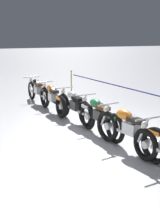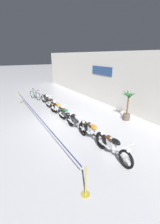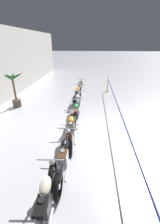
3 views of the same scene
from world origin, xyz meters
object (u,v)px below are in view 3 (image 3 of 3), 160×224
motorcycle_orange_5 (78,95)px  stanchion_far_left (125,131)px  motorcycle_black_1 (64,157)px  stanchion_mid_left (107,86)px  motorcycle_black_6 (80,88)px  motorcycle_silver_4 (77,104)px  potted_palm_left_of_row (15,89)px  motorcycle_cream_0 (45,205)px  motorcycle_green_3 (76,115)px  motorcycle_orange_2 (71,130)px

motorcycle_orange_5 → stanchion_far_left: size_ratio=0.22×
motorcycle_black_1 → stanchion_mid_left: (7.73, -1.79, -0.10)m
motorcycle_black_1 → motorcycle_orange_5: (5.25, 0.16, 0.01)m
motorcycle_black_6 → motorcycle_orange_5: bearing=179.3°
motorcycle_black_6 → motorcycle_silver_4: bearing=-177.8°
potted_palm_left_of_row → stanchion_mid_left: bearing=-57.4°
motorcycle_silver_4 → motorcycle_black_6: size_ratio=1.00×
motorcycle_cream_0 → motorcycle_orange_5: motorcycle_orange_5 is taller
motorcycle_black_1 → motorcycle_green_3: (2.63, -0.03, 0.02)m
motorcycle_cream_0 → motorcycle_black_6: size_ratio=1.00×
motorcycle_cream_0 → motorcycle_green_3: motorcycle_green_3 is taller
motorcycle_silver_4 → motorcycle_black_6: bearing=2.2°
motorcycle_black_1 → stanchion_mid_left: bearing=-13.0°
potted_palm_left_of_row → stanchion_mid_left: size_ratio=1.88×
motorcycle_green_3 → stanchion_mid_left: stanchion_mid_left is taller
motorcycle_black_1 → motorcycle_black_6: bearing=1.2°
motorcycle_orange_5 → stanchion_far_left: bearing=-155.1°
motorcycle_black_1 → stanchion_mid_left: 7.93m
stanchion_mid_left → motorcycle_cream_0: bearing=168.1°
motorcycle_black_1 → motorcycle_silver_4: (3.87, 0.03, 0.02)m
motorcycle_orange_5 → motorcycle_black_6: size_ratio=1.02×
motorcycle_black_1 → motorcycle_silver_4: 3.87m
motorcycle_cream_0 → motorcycle_silver_4: (5.22, -0.09, 0.01)m
motorcycle_green_3 → motorcycle_cream_0: bearing=177.8°
motorcycle_green_3 → potted_palm_left_of_row: size_ratio=1.10×
motorcycle_silver_4 → motorcycle_cream_0: bearing=179.0°
motorcycle_black_1 → motorcycle_orange_2: motorcycle_orange_2 is taller
motorcycle_cream_0 → motorcycle_orange_2: (2.70, -0.13, 0.00)m
stanchion_far_left → motorcycle_cream_0: bearing=141.6°
motorcycle_cream_0 → motorcycle_orange_5: (6.60, 0.03, -0.01)m
motorcycle_cream_0 → motorcycle_black_1: bearing=-5.1°
motorcycle_orange_5 → potted_palm_left_of_row: (-0.89, 3.33, 0.55)m
motorcycle_green_3 → motorcycle_orange_5: size_ratio=0.95×
motorcycle_orange_5 → motorcycle_black_6: 1.48m
motorcycle_cream_0 → stanchion_mid_left: 9.28m
motorcycle_cream_0 → motorcycle_green_3: 3.98m
motorcycle_black_1 → potted_palm_left_of_row: bearing=38.7°
motorcycle_silver_4 → stanchion_mid_left: bearing=-25.2°
motorcycle_silver_4 → potted_palm_left_of_row: size_ratio=1.14×
motorcycle_silver_4 → motorcycle_green_3: bearing=-177.3°
motorcycle_cream_0 → motorcycle_silver_4: motorcycle_silver_4 is taller
motorcycle_cream_0 → stanchion_mid_left: (9.08, -1.91, -0.11)m
stanchion_far_left → potted_palm_left_of_row: bearing=58.0°
motorcycle_cream_0 → motorcycle_black_1: (1.35, -0.12, -0.01)m
motorcycle_black_6 → potted_palm_left_of_row: bearing=125.4°
motorcycle_green_3 → motorcycle_orange_5: (2.62, 0.18, -0.01)m
potted_palm_left_of_row → motorcycle_silver_4: bearing=-97.9°
motorcycle_orange_2 → motorcycle_silver_4: size_ratio=0.99×
motorcycle_silver_4 → motorcycle_black_6: (2.86, 0.11, 0.00)m
motorcycle_orange_2 → motorcycle_cream_0: bearing=177.3°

